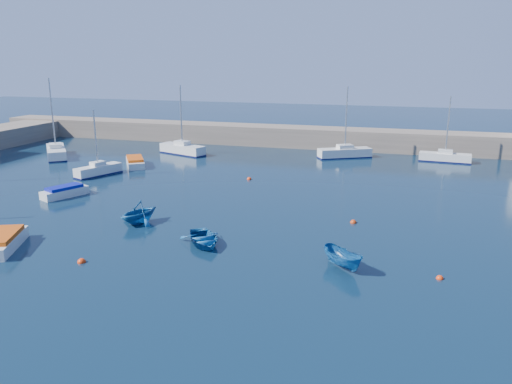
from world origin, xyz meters
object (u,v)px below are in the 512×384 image
(sailboat_5, at_px, (182,149))
(dinghy_center, at_px, (203,239))
(sailboat_6, at_px, (345,153))
(sailboat_7, at_px, (445,157))
(dinghy_left, at_px, (139,212))
(motorboat_2, at_px, (135,162))
(sailboat_3, at_px, (98,170))
(sailboat_4, at_px, (56,152))
(dinghy_right, at_px, (343,259))
(motorboat_1, at_px, (65,192))
(motorboat_0, at_px, (4,241))

(sailboat_5, distance_m, dinghy_center, 31.97)
(sailboat_6, relative_size, sailboat_7, 1.12)
(dinghy_center, distance_m, dinghy_left, 6.70)
(motorboat_2, bearing_deg, sailboat_3, -138.36)
(sailboat_3, height_order, sailboat_6, sailboat_6)
(sailboat_7, bearing_deg, sailboat_5, 102.64)
(sailboat_4, bearing_deg, dinghy_right, -72.02)
(sailboat_5, height_order, motorboat_1, sailboat_5)
(sailboat_7, height_order, motorboat_1, sailboat_7)
(sailboat_5, relative_size, dinghy_left, 2.63)
(sailboat_3, bearing_deg, sailboat_6, 57.64)
(motorboat_2, bearing_deg, motorboat_1, -121.22)
(sailboat_3, relative_size, dinghy_left, 2.07)
(sailboat_4, xyz_separation_m, motorboat_2, (11.91, -1.99, -0.18))
(motorboat_2, bearing_deg, sailboat_6, -5.98)
(sailboat_6, distance_m, dinghy_right, 33.39)
(sailboat_6, xyz_separation_m, dinghy_left, (-11.33, -29.27, 0.22))
(motorboat_0, height_order, dinghy_right, dinghy_right)
(sailboat_7, bearing_deg, sailboat_6, 99.21)
(sailboat_3, bearing_deg, motorboat_0, -50.75)
(motorboat_1, bearing_deg, sailboat_3, 127.44)
(sailboat_5, distance_m, dinghy_left, 27.16)
(dinghy_center, bearing_deg, sailboat_3, 103.95)
(sailboat_3, distance_m, dinghy_left, 17.23)
(sailboat_6, relative_size, motorboat_1, 2.04)
(motorboat_1, distance_m, dinghy_right, 26.48)
(motorboat_1, height_order, dinghy_right, dinghy_right)
(dinghy_left, relative_size, dinghy_right, 1.06)
(sailboat_4, distance_m, sailboat_7, 46.36)
(sailboat_5, xyz_separation_m, sailboat_7, (31.23, 4.36, -0.11))
(motorboat_2, bearing_deg, sailboat_7, -13.38)
(motorboat_0, distance_m, dinghy_left, 8.93)
(sailboat_5, height_order, sailboat_6, sailboat_5)
(sailboat_4, bearing_deg, sailboat_3, -73.75)
(sailboat_5, height_order, dinghy_left, sailboat_5)
(motorboat_2, height_order, dinghy_center, motorboat_2)
(sailboat_3, height_order, sailboat_7, sailboat_7)
(motorboat_0, relative_size, dinghy_center, 1.32)
(sailboat_6, height_order, sailboat_7, sailboat_6)
(sailboat_3, height_order, dinghy_center, sailboat_3)
(sailboat_7, height_order, dinghy_center, sailboat_7)
(motorboat_0, bearing_deg, sailboat_6, 41.48)
(dinghy_right, bearing_deg, sailboat_5, 81.74)
(sailboat_5, xyz_separation_m, dinghy_left, (8.45, -25.81, 0.18))
(sailboat_4, xyz_separation_m, motorboat_1, (12.53, -15.06, -0.20))
(sailboat_5, height_order, sailboat_7, sailboat_5)
(sailboat_3, bearing_deg, sailboat_5, 97.70)
(motorboat_2, distance_m, dinghy_left, 20.55)
(sailboat_6, height_order, dinghy_left, sailboat_6)
(sailboat_3, relative_size, dinghy_center, 1.81)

